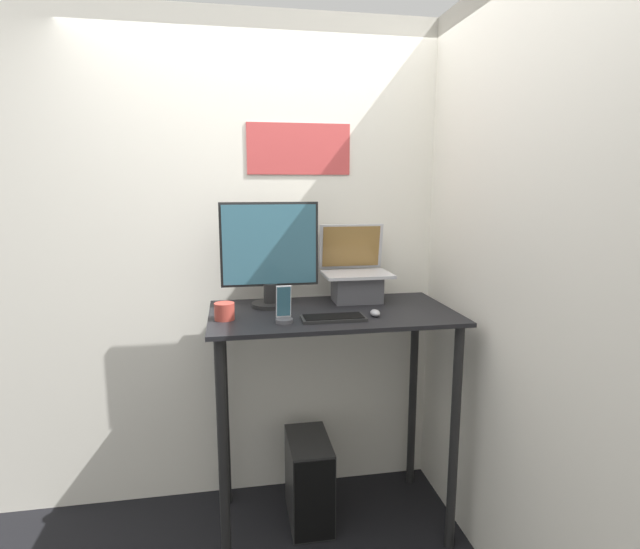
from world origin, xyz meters
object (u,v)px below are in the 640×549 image
keyboard (333,318)px  cell_phone (284,312)px  laptop (356,281)px  monitor (270,257)px  computer_tower (309,480)px  mouse (375,313)px

keyboard → cell_phone: (-0.22, -0.00, 0.04)m
laptop → monitor: size_ratio=0.76×
monitor → computer_tower: 1.18m
computer_tower → mouse: bearing=-32.1°
laptop → computer_tower: bearing=-152.8°
laptop → computer_tower: size_ratio=0.87×
mouse → computer_tower: mouse is taller
cell_phone → computer_tower: (0.14, 0.21, -0.96)m
mouse → cell_phone: (-0.42, -0.03, 0.03)m
computer_tower → laptop: bearing=27.2°
keyboard → mouse: 0.20m
monitor → computer_tower: bearing=-29.5°
mouse → laptop: bearing=91.9°
laptop → computer_tower: laptop is taller
laptop → mouse: 0.33m
computer_tower → monitor: bearing=150.5°
laptop → mouse: size_ratio=5.69×
cell_phone → mouse: bearing=3.7°
laptop → mouse: (0.01, -0.32, -0.09)m
laptop → cell_phone: size_ratio=2.35×
laptop → cell_phone: laptop is taller
cell_phone → keyboard: bearing=1.1°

